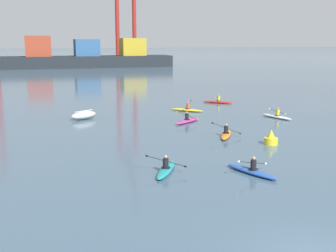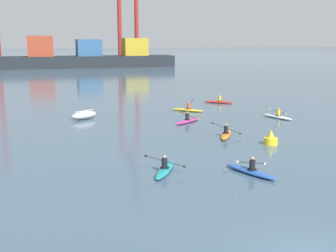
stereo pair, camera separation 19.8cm
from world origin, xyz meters
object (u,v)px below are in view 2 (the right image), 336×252
capsized_dinghy (84,115)px  kayak_teal (165,169)px  kayak_magenta (188,120)px  channel_buoy (271,139)px  kayak_white (278,116)px  kayak_orange (226,134)px  kayak_red (219,102)px  kayak_blue (251,171)px  kayak_yellow (188,110)px  container_barge (89,57)px

capsized_dinghy → kayak_teal: 17.34m
capsized_dinghy → kayak_magenta: kayak_magenta is taller
channel_buoy → kayak_white: bearing=56.8°
capsized_dinghy → kayak_orange: bearing=-48.5°
kayak_magenta → kayak_teal: size_ratio=0.94×
kayak_teal → kayak_orange: kayak_orange is taller
kayak_magenta → kayak_teal: 14.23m
kayak_magenta → kayak_red: bearing=54.3°
kayak_blue → kayak_yellow: 20.50m
kayak_magenta → kayak_yellow: size_ratio=1.08×
capsized_dinghy → channel_buoy: bearing=-50.9°
container_barge → kayak_red: 69.98m
channel_buoy → kayak_red: bearing=76.6°
kayak_magenta → channel_buoy: bearing=-73.7°
kayak_white → kayak_red: bearing=96.3°
container_barge → kayak_magenta: size_ratio=14.06×
container_barge → kayak_yellow: 74.11m
kayak_yellow → kayak_white: bearing=-43.5°
channel_buoy → kayak_yellow: size_ratio=0.35×
container_barge → kayak_magenta: 79.71m
channel_buoy → kayak_yellow: 14.65m
channel_buoy → kayak_teal: channel_buoy is taller
kayak_red → kayak_white: bearing=-83.7°
channel_buoy → kayak_teal: bearing=-155.2°
kayak_blue → kayak_orange: kayak_orange is taller
capsized_dinghy → kayak_blue: (6.45, -18.80, -0.18)m
kayak_yellow → channel_buoy: bearing=-87.4°
kayak_magenta → kayak_orange: bearing=-82.0°
kayak_magenta → kayak_yellow: kayak_yellow is taller
kayak_magenta → kayak_white: size_ratio=0.89×
kayak_white → kayak_red: 10.43m
kayak_blue → kayak_teal: (-4.15, 1.61, -0.00)m
container_barge → channel_buoy: (1.35, -88.70, -2.27)m
kayak_magenta → kayak_teal: (-5.86, -12.97, 0.00)m
kayak_blue → capsized_dinghy: bearing=108.9°
container_barge → channel_buoy: bearing=-89.1°
container_barge → kayak_red: (5.86, -69.69, -2.46)m
kayak_white → kayak_teal: bearing=-138.4°
kayak_magenta → kayak_orange: size_ratio=0.95×
kayak_orange → channel_buoy: bearing=-59.9°
capsized_dinghy → channel_buoy: channel_buoy is taller
container_barge → kayak_orange: size_ratio=13.38×
capsized_dinghy → kayak_yellow: size_ratio=0.98×
kayak_blue → kayak_teal: 4.45m
capsized_dinghy → channel_buoy: (10.79, -13.27, 0.01)m
container_barge → kayak_blue: container_barge is taller
container_barge → kayak_teal: size_ratio=13.29×
kayak_magenta → kayak_yellow: 5.93m
channel_buoy → kayak_blue: channel_buoy is taller
capsized_dinghy → container_barge: bearing=82.9°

